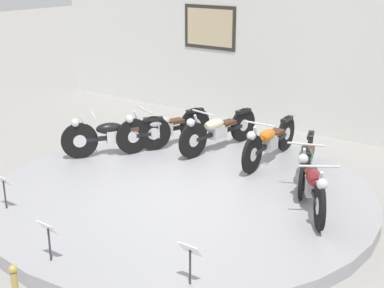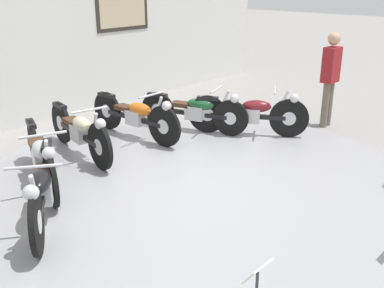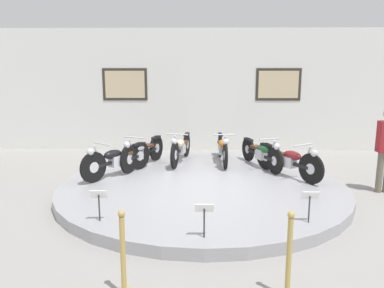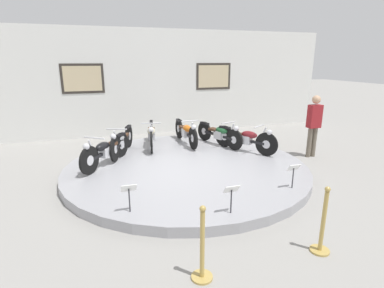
{
  "view_description": "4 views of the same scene",
  "coord_description": "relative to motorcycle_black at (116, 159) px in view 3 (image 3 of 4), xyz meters",
  "views": [
    {
      "loc": [
        4.58,
        -6.13,
        3.56
      ],
      "look_at": [
        0.06,
        0.16,
        0.89
      ],
      "focal_mm": 50.0,
      "sensor_mm": 36.0,
      "label": 1
    },
    {
      "loc": [
        -4.03,
        -3.57,
        2.69
      ],
      "look_at": [
        -0.04,
        0.06,
        0.68
      ],
      "focal_mm": 42.0,
      "sensor_mm": 36.0,
      "label": 2
    },
    {
      "loc": [
        -0.08,
        -7.53,
        2.5
      ],
      "look_at": [
        -0.22,
        0.34,
        0.96
      ],
      "focal_mm": 35.0,
      "sensor_mm": 36.0,
      "label": 3
    },
    {
      "loc": [
        -2.02,
        -6.77,
        2.7
      ],
      "look_at": [
        0.19,
        0.14,
        0.66
      ],
      "focal_mm": 28.0,
      "sensor_mm": 36.0,
      "label": 4
    }
  ],
  "objects": [
    {
      "name": "ground_plane",
      "position": [
        1.91,
        -0.52,
        -0.59
      ],
      "size": [
        60.0,
        60.0,
        0.0
      ],
      "primitive_type": "plane",
      "color": "gray"
    },
    {
      "name": "display_platform",
      "position": [
        1.91,
        -0.52,
        -0.49
      ],
      "size": [
        5.93,
        5.93,
        0.2
      ],
      "primitive_type": "cylinder",
      "color": "#99999E",
      "rests_on": "ground_plane"
    },
    {
      "name": "back_wall",
      "position": [
        1.91,
        3.88,
        1.31
      ],
      "size": [
        14.0,
        0.22,
        3.8
      ],
      "color": "silver",
      "rests_on": "ground_plane"
    },
    {
      "name": "motorcycle_black",
      "position": [
        0.0,
        0.0,
        0.0
      ],
      "size": [
        1.22,
        1.65,
        0.8
      ],
      "color": "black",
      "rests_on": "display_platform"
    },
    {
      "name": "motorcycle_silver",
      "position": [
        0.46,
        0.81,
        0.0
      ],
      "size": [
        0.8,
        1.89,
        0.81
      ],
      "color": "black",
      "rests_on": "display_platform"
    },
    {
      "name": "motorcycle_cream",
      "position": [
        1.37,
        1.3,
        0.0
      ],
      "size": [
        0.55,
        1.98,
        0.8
      ],
      "color": "black",
      "rests_on": "display_platform"
    },
    {
      "name": "motorcycle_orange",
      "position": [
        2.44,
        1.29,
        -0.0
      ],
      "size": [
        0.54,
        2.0,
        0.8
      ],
      "color": "black",
      "rests_on": "display_platform"
    },
    {
      "name": "motorcycle_green",
      "position": [
        3.35,
        0.81,
        -0.02
      ],
      "size": [
        0.75,
        1.87,
        0.78
      ],
      "color": "black",
      "rests_on": "display_platform"
    },
    {
      "name": "motorcycle_maroon",
      "position": [
        3.81,
        -0.0,
        -0.0
      ],
      "size": [
        1.11,
        1.72,
        0.8
      ],
      "color": "black",
      "rests_on": "display_platform"
    },
    {
      "name": "info_placard_front_left",
      "position": [
        0.28,
        -2.57,
        -0.02
      ],
      "size": [
        0.26,
        0.11,
        0.51
      ],
      "color": "#333338",
      "rests_on": "display_platform"
    },
    {
      "name": "info_placard_front_centre",
      "position": [
        1.91,
        -3.13,
        -0.02
      ],
      "size": [
        0.26,
        0.11,
        0.51
      ],
      "color": "#333338",
      "rests_on": "display_platform"
    },
    {
      "name": "info_placard_front_right",
      "position": [
        3.53,
        -2.57,
        -0.02
      ],
      "size": [
        0.26,
        0.11,
        0.51
      ],
      "color": "#333338",
      "rests_on": "display_platform"
    },
    {
      "name": "stanchion_post_left_of_entry",
      "position": [
        0.99,
        -4.25,
        -0.24
      ],
      "size": [
        0.28,
        0.28,
        1.02
      ],
      "color": "tan",
      "rests_on": "ground_plane"
    },
    {
      "name": "stanchion_post_right_of_entry",
      "position": [
        2.82,
        -4.25,
        -0.24
      ],
      "size": [
        0.28,
        0.28,
        1.02
      ],
      "color": "tan",
      "rests_on": "ground_plane"
    }
  ]
}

